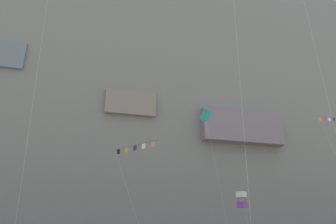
{
  "coord_description": "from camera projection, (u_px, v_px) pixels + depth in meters",
  "views": [
    {
      "loc": [
        -6.77,
        -6.02,
        3.9
      ],
      "look_at": [
        -0.18,
        19.16,
        14.09
      ],
      "focal_mm": 32.37,
      "sensor_mm": 36.0,
      "label": 1
    }
  ],
  "objects": [
    {
      "name": "cliff_face",
      "position": [
        124.0,
        104.0,
        74.56
      ],
      "size": [
        180.0,
        30.06,
        66.02
      ],
      "color": "gray",
      "rests_on": "ground"
    },
    {
      "name": "kite_box_low_right",
      "position": [
        242.0,
        200.0,
        42.58
      ],
      "size": [
        2.44,
        2.07,
        9.02
      ],
      "color": "white",
      "rests_on": "ground"
    },
    {
      "name": "kite_banner_high_center",
      "position": [
        135.0,
        154.0,
        28.25
      ],
      "size": [
        3.52,
        4.82,
        11.39
      ],
      "color": "black",
      "rests_on": "ground"
    },
    {
      "name": "kite_banner_mid_right",
      "position": [
        335.0,
        130.0,
        36.52
      ],
      "size": [
        3.84,
        1.66,
        16.81
      ],
      "color": "black",
      "rests_on": "ground"
    },
    {
      "name": "kite_diamond_low_left",
      "position": [
        207.0,
        120.0,
        37.36
      ],
      "size": [
        2.17,
        3.05,
        18.09
      ],
      "color": "teal",
      "rests_on": "ground"
    }
  ]
}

